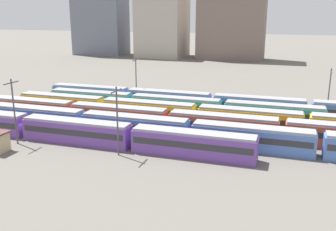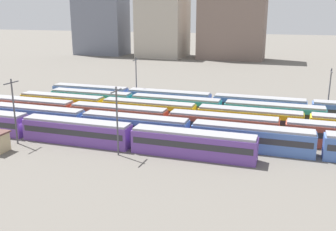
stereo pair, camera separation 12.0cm
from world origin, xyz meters
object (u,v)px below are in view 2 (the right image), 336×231
at_px(catenary_pole_2, 14,108).
at_px(train_track_2, 223,125).
at_px(train_track_0, 77,131).
at_px(catenary_pole_3, 329,90).
at_px(train_track_3, 249,119).
at_px(catenary_pole_1, 136,78).
at_px(catenary_pole_0, 117,118).
at_px(train_track_5, 212,103).
at_px(train_track_4, 176,106).
at_px(train_track_1, 320,145).

bearing_deg(catenary_pole_2, train_track_2, 24.36).
xyz_separation_m(train_track_0, catenary_pole_3, (38.54, 29.00, 3.44)).
xyz_separation_m(train_track_3, catenary_pole_3, (13.55, 13.40, 3.44)).
bearing_deg(catenary_pole_1, train_track_3, -26.27).
bearing_deg(train_track_2, catenary_pole_0, -133.90).
bearing_deg(train_track_5, catenary_pole_1, 170.99).
distance_m(train_track_0, catenary_pole_0, 9.69).
height_order(train_track_2, train_track_4, same).
height_order(catenary_pole_2, catenary_pole_3, catenary_pole_2).
distance_m(train_track_0, train_track_5, 30.63).
xyz_separation_m(catenary_pole_0, catenary_pole_2, (-17.28, -0.35, 0.11)).
distance_m(train_track_2, train_track_3, 6.41).
bearing_deg(catenary_pole_1, train_track_4, -34.35).
relative_size(train_track_0, catenary_pole_2, 5.42).
distance_m(train_track_5, catenary_pole_1, 18.71).
xyz_separation_m(train_track_2, catenary_pole_3, (17.29, 18.60, 3.44)).
relative_size(train_track_0, train_track_1, 0.50).
bearing_deg(train_track_3, catenary_pole_2, -150.90).
relative_size(train_track_1, catenary_pole_3, 11.72).
xyz_separation_m(train_track_5, catenary_pole_0, (-7.71, -28.85, 3.69)).
bearing_deg(train_track_1, catenary_pole_0, -163.70).
bearing_deg(train_track_0, catenary_pole_3, 36.97).
bearing_deg(catenary_pole_2, train_track_5, 49.44).
bearing_deg(train_track_1, catenary_pole_3, 83.99).
distance_m(train_track_3, catenary_pole_2, 38.84).
xyz_separation_m(train_track_0, catenary_pole_2, (-8.79, -3.20, 3.80)).
distance_m(train_track_2, catenary_pole_2, 33.19).
distance_m(train_track_1, catenary_pole_3, 24.18).
distance_m(train_track_2, train_track_5, 16.40).
bearing_deg(train_track_1, train_track_2, 160.62).
bearing_deg(catenary_pole_0, train_track_5, 75.05).
bearing_deg(train_track_2, catenary_pole_2, -155.64).
relative_size(train_track_0, train_track_4, 1.00).
xyz_separation_m(train_track_0, train_track_1, (36.03, 5.20, 0.00)).
distance_m(train_track_2, train_track_4, 15.39).
height_order(train_track_0, train_track_3, same).
bearing_deg(train_track_1, train_track_5, 133.63).
bearing_deg(train_track_3, train_track_1, -43.29).
xyz_separation_m(catenary_pole_1, catenary_pole_3, (40.44, 0.13, -0.34)).
bearing_deg(catenary_pole_2, catenary_pole_3, 34.23).
xyz_separation_m(train_track_4, train_track_5, (6.29, 5.20, 0.00)).
xyz_separation_m(train_track_3, catenary_pole_1, (-26.89, 13.27, 3.77)).
height_order(train_track_0, catenary_pole_3, catenary_pole_3).
height_order(train_track_1, catenary_pole_3, catenary_pole_3).
bearing_deg(catenary_pole_3, train_track_5, -172.34).
distance_m(catenary_pole_0, catenary_pole_2, 17.29).
bearing_deg(train_track_1, train_track_0, -171.79).
xyz_separation_m(train_track_0, train_track_4, (9.91, 20.80, 0.00)).
height_order(train_track_3, catenary_pole_0, catenary_pole_0).
distance_m(train_track_1, catenary_pole_0, 28.92).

